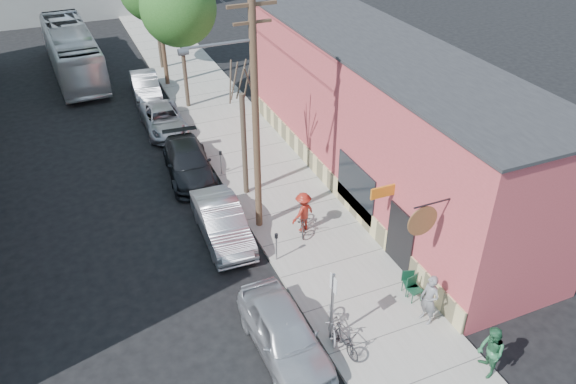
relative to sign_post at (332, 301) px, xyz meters
name	(u,v)px	position (x,y,z in m)	size (l,w,h in m)	color
ground	(231,295)	(-2.35, 3.40, -1.83)	(120.00, 120.00, 0.00)	black
sidewalk	(241,142)	(1.90, 14.40, -1.76)	(4.50, 58.00, 0.15)	#9B9990
cafe_building	(380,117)	(6.64, 8.39, 1.47)	(6.60, 20.20, 6.61)	#B24249
sign_post	(332,301)	(0.00, 0.00, 0.00)	(0.07, 0.45, 2.80)	slate
parking_meter_near	(276,242)	(-0.10, 4.46, -0.85)	(0.14, 0.14, 1.24)	slate
parking_meter_far	(221,159)	(-0.10, 11.54, -0.85)	(0.14, 0.14, 1.24)	slate
utility_pole_near	(254,112)	(0.04, 6.91, 3.58)	(3.57, 0.28, 10.00)	#503A28
utility_pole_far	(158,3)	(0.10, 24.07, 3.51)	(1.80, 0.28, 10.00)	#503A28
tree_bare	(244,145)	(0.45, 9.53, 0.76)	(0.24, 0.24, 4.88)	#44392C
tree_leafy_mid	(178,8)	(0.45, 20.04, 4.15)	(4.25, 4.25, 7.97)	#44392C
patio_chair_a	(414,289)	(3.58, 0.49, -1.24)	(0.50, 0.50, 0.88)	#0F3825
patio_chair_b	(410,284)	(3.62, 0.81, -1.24)	(0.50, 0.50, 0.88)	#0F3825
patron_grey	(429,300)	(3.38, -0.57, -0.72)	(0.70, 0.46, 1.92)	slate
patron_green	(491,352)	(3.79, -3.14, -0.77)	(0.89, 0.69, 1.83)	#27633D
cyclist	(303,212)	(1.65, 5.82, -0.78)	(1.16, 0.67, 1.80)	maroon
cyclist_bike	(303,221)	(1.65, 5.82, -1.22)	(0.61, 1.76, 0.93)	black
parked_bike_a	(343,339)	(0.14, -0.60, -1.20)	(0.45, 1.60, 0.96)	black
parked_bike_b	(333,321)	(0.20, 0.24, -1.21)	(0.62, 1.79, 0.94)	gray
car_0	(284,333)	(-1.55, 0.24, -1.03)	(1.89, 4.69, 1.60)	#B9BBC2
car_1	(222,222)	(-1.55, 6.81, -1.05)	(1.65, 4.73, 1.56)	#98989F
car_2	(188,163)	(-1.55, 12.23, -1.09)	(2.07, 5.10, 1.48)	black
car_3	(164,120)	(-1.56, 17.62, -1.18)	(2.16, 4.69, 1.30)	#A0A0A7
car_4	(146,86)	(-1.55, 22.71, -1.09)	(1.57, 4.49, 1.48)	#A9A9B1
bus	(72,51)	(-5.25, 28.54, -0.19)	(2.76, 11.78, 3.28)	white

